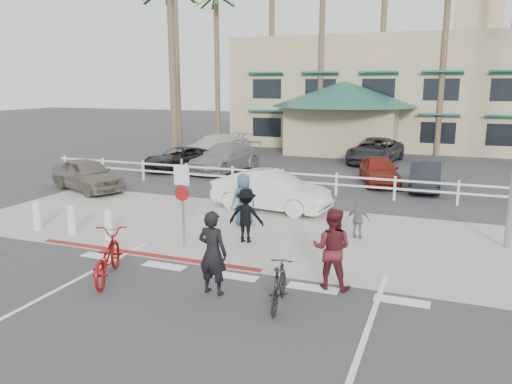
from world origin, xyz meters
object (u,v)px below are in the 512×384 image
at_px(bike_red, 107,256).
at_px(car_white_sedan, 271,191).
at_px(sign_post, 183,199).
at_px(car_red_compact, 87,175).
at_px(bike_black, 279,285).

bearing_deg(bike_red, car_white_sedan, -124.12).
bearing_deg(sign_post, bike_red, -100.86).
height_order(bike_red, car_red_compact, car_red_compact).
xyz_separation_m(bike_black, car_red_compact, (-11.76, 8.24, 0.22)).
height_order(car_white_sedan, car_red_compact, car_white_sedan).
xyz_separation_m(bike_red, car_white_sedan, (1.45, 7.85, 0.16)).
distance_m(sign_post, bike_red, 3.00).
xyz_separation_m(sign_post, bike_red, (-0.54, -2.82, -0.87)).
bearing_deg(car_white_sedan, sign_post, 177.12).
bearing_deg(bike_black, car_white_sedan, -77.69).
bearing_deg(sign_post, bike_black, -36.02).
bearing_deg(car_white_sedan, bike_black, -151.99).
bearing_deg(bike_black, bike_red, -8.16).
distance_m(bike_black, car_white_sedan, 8.38).
relative_size(bike_black, car_white_sedan, 0.37).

